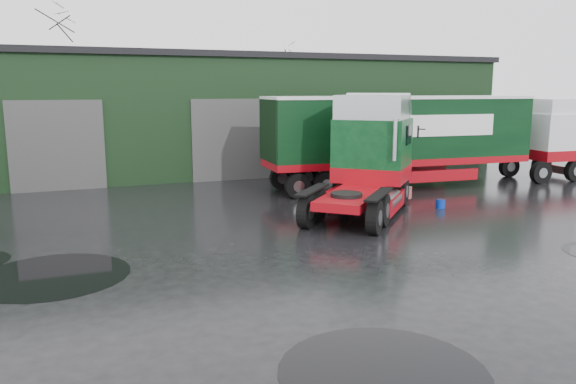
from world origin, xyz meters
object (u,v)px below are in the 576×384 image
object	(u,v)px
hero_tractor	(360,156)
wash_bucket	(440,204)
tree_back_a	(56,85)
tree_back_b	(272,98)
warehouse	(203,112)
lorry_right	(399,142)

from	to	relation	value
hero_tractor	wash_bucket	bearing A→B (deg)	43.29
tree_back_a	tree_back_b	world-z (taller)	tree_back_a
hero_tractor	tree_back_b	world-z (taller)	tree_back_b
warehouse	wash_bucket	world-z (taller)	warehouse
tree_back_a	tree_back_b	size ratio (longest dim) A/B	1.27
wash_bucket	tree_back_b	world-z (taller)	tree_back_b
hero_tractor	wash_bucket	distance (m)	4.06
warehouse	tree_back_b	distance (m)	12.82
hero_tractor	tree_back_b	bearing A→B (deg)	119.86
warehouse	wash_bucket	bearing A→B (deg)	-70.53
warehouse	tree_back_b	xyz separation A→B (m)	(8.00, 10.00, 0.59)
wash_bucket	warehouse	bearing A→B (deg)	109.47
hero_tractor	tree_back_a	bearing A→B (deg)	154.53
wash_bucket	hero_tractor	bearing A→B (deg)	-179.95
tree_back_b	tree_back_a	bearing A→B (deg)	180.00
warehouse	lorry_right	bearing A→B (deg)	-59.68
warehouse	tree_back_a	world-z (taller)	tree_back_a
lorry_right	wash_bucket	distance (m)	4.99
warehouse	tree_back_a	size ratio (longest dim) A/B	3.41
lorry_right	wash_bucket	xyz separation A→B (m)	(-0.95, -4.50, -1.94)
tree_back_b	hero_tractor	bearing A→B (deg)	-103.38
hero_tractor	tree_back_b	size ratio (longest dim) A/B	0.92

